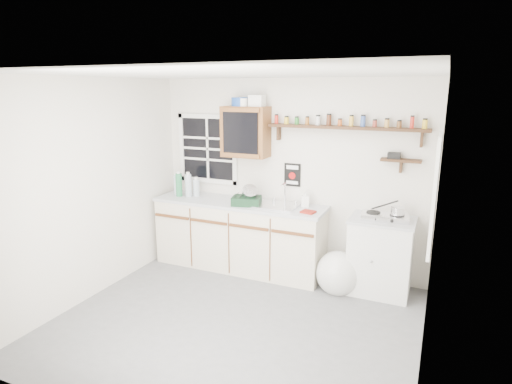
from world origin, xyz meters
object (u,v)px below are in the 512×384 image
at_px(main_cabinet, 239,235).
at_px(spice_shelf, 346,126).
at_px(upper_cabinet, 246,132).
at_px(dish_rack, 248,198).
at_px(hotplate, 385,216).
at_px(right_cabinet, 380,256).

bearing_deg(main_cabinet, spice_shelf, 9.21).
xyz_separation_m(upper_cabinet, dish_rack, (0.13, -0.23, -0.82)).
bearing_deg(spice_shelf, upper_cabinet, -176.90).
relative_size(dish_rack, hotplate, 0.75).
bearing_deg(main_cabinet, right_cabinet, 0.79).
xyz_separation_m(right_cabinet, hotplate, (0.02, -0.02, 0.49)).
height_order(upper_cabinet, hotplate, upper_cabinet).
relative_size(spice_shelf, hotplate, 3.46).
height_order(main_cabinet, right_cabinet, main_cabinet).
distance_m(main_cabinet, upper_cabinet, 1.37).
bearing_deg(hotplate, upper_cabinet, 169.69).
xyz_separation_m(main_cabinet, upper_cabinet, (0.03, 0.14, 1.36)).
height_order(spice_shelf, dish_rack, spice_shelf).
bearing_deg(hotplate, dish_rack, 177.25).
height_order(upper_cabinet, dish_rack, upper_cabinet).
bearing_deg(spice_shelf, right_cabinet, -19.74).
height_order(dish_rack, hotplate, dish_rack).
bearing_deg(upper_cabinet, right_cabinet, -3.76).
xyz_separation_m(right_cabinet, spice_shelf, (-0.52, 0.19, 1.48)).
xyz_separation_m(right_cabinet, upper_cabinet, (-1.80, 0.12, 1.37)).
relative_size(main_cabinet, dish_rack, 5.61).
distance_m(upper_cabinet, dish_rack, 0.86).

